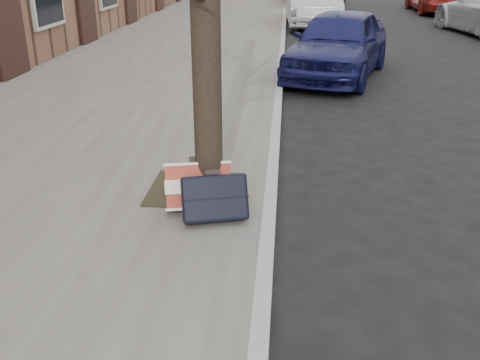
# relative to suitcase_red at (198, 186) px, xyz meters

# --- Properties ---
(ground) EXTENTS (120.00, 120.00, 0.00)m
(ground) POSITION_rel_suitcase_red_xyz_m (1.88, -0.78, -0.34)
(ground) COLOR black
(ground) RESTS_ON ground
(near_sidewalk) EXTENTS (5.00, 70.00, 0.12)m
(near_sidewalk) POSITION_rel_suitcase_red_xyz_m (-1.82, 14.22, -0.28)
(near_sidewalk) COLOR slate
(near_sidewalk) RESTS_ON ground
(dirt_patch) EXTENTS (0.85, 0.85, 0.02)m
(dirt_patch) POSITION_rel_suitcase_red_xyz_m (-0.12, 0.42, -0.21)
(dirt_patch) COLOR black
(dirt_patch) RESTS_ON near_sidewalk
(suitcase_red) EXTENTS (0.63, 0.43, 0.44)m
(suitcase_red) POSITION_rel_suitcase_red_xyz_m (0.00, 0.00, 0.00)
(suitcase_red) COLOR maroon
(suitcase_red) RESTS_ON near_sidewalk
(suitcase_navy) EXTENTS (0.62, 0.46, 0.44)m
(suitcase_navy) POSITION_rel_suitcase_red_xyz_m (0.17, -0.21, -0.00)
(suitcase_navy) COLOR black
(suitcase_navy) RESTS_ON near_sidewalk
(car_near_front) EXTENTS (2.53, 4.03, 1.28)m
(car_near_front) POSITION_rel_suitcase_red_xyz_m (1.72, 6.23, 0.30)
(car_near_front) COLOR #131546
(car_near_front) RESTS_ON ground
(car_near_mid) EXTENTS (1.73, 4.49, 1.46)m
(car_near_mid) POSITION_rel_suitcase_red_xyz_m (1.51, 13.82, 0.39)
(car_near_mid) COLOR #AFB3B8
(car_near_mid) RESTS_ON ground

